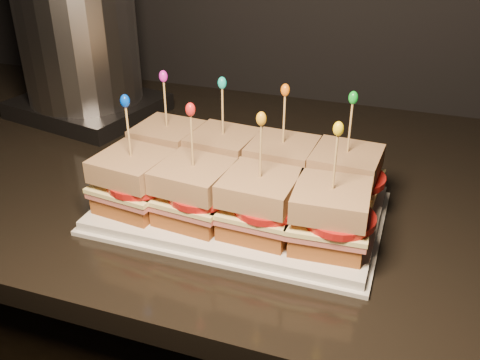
% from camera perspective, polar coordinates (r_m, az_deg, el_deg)
% --- Properties ---
extents(granite_slab, '(2.35, 0.73, 0.03)m').
position_cam_1_polar(granite_slab, '(0.86, 4.60, -0.36)').
color(granite_slab, black).
rests_on(granite_slab, cabinet).
extents(platter, '(0.37, 0.23, 0.02)m').
position_cam_1_polar(platter, '(0.74, 0.00, -3.13)').
color(platter, white).
rests_on(platter, granite_slab).
extents(platter_rim, '(0.38, 0.24, 0.01)m').
position_cam_1_polar(platter_rim, '(0.74, 0.00, -3.52)').
color(platter_rim, white).
rests_on(platter_rim, granite_slab).
extents(sandwich_0_bread_bot, '(0.09, 0.09, 0.02)m').
position_cam_1_polar(sandwich_0_bread_bot, '(0.82, -7.52, 1.56)').
color(sandwich_0_bread_bot, brown).
rests_on(sandwich_0_bread_bot, platter).
extents(sandwich_0_ham, '(0.10, 0.10, 0.01)m').
position_cam_1_polar(sandwich_0_ham, '(0.81, -7.59, 2.56)').
color(sandwich_0_ham, '#C75E57').
rests_on(sandwich_0_ham, sandwich_0_bread_bot).
extents(sandwich_0_cheese, '(0.10, 0.10, 0.01)m').
position_cam_1_polar(sandwich_0_cheese, '(0.81, -7.63, 3.01)').
color(sandwich_0_cheese, '#FFF19A').
rests_on(sandwich_0_cheese, sandwich_0_ham).
extents(sandwich_0_tomato, '(0.09, 0.09, 0.01)m').
position_cam_1_polar(sandwich_0_tomato, '(0.80, -7.07, 3.20)').
color(sandwich_0_tomato, '#B41714').
rests_on(sandwich_0_tomato, sandwich_0_cheese).
extents(sandwich_0_bread_top, '(0.09, 0.09, 0.03)m').
position_cam_1_polar(sandwich_0_bread_top, '(0.80, -7.75, 4.74)').
color(sandwich_0_bread_top, brown).
rests_on(sandwich_0_bread_top, sandwich_0_tomato).
extents(sandwich_0_pick, '(0.00, 0.00, 0.09)m').
position_cam_1_polar(sandwich_0_pick, '(0.78, -7.96, 7.75)').
color(sandwich_0_pick, tan).
rests_on(sandwich_0_pick, sandwich_0_bread_top).
extents(sandwich_0_frill, '(0.01, 0.01, 0.02)m').
position_cam_1_polar(sandwich_0_frill, '(0.77, -8.19, 10.90)').
color(sandwich_0_frill, '#D61FC9').
rests_on(sandwich_0_frill, sandwich_0_pick).
extents(sandwich_1_bread_bot, '(0.09, 0.09, 0.02)m').
position_cam_1_polar(sandwich_1_bread_bot, '(0.79, -1.76, 0.62)').
color(sandwich_1_bread_bot, brown).
rests_on(sandwich_1_bread_bot, platter).
extents(sandwich_1_ham, '(0.10, 0.10, 0.01)m').
position_cam_1_polar(sandwich_1_ham, '(0.78, -1.78, 1.65)').
color(sandwich_1_ham, '#C75E57').
rests_on(sandwich_1_ham, sandwich_1_bread_bot).
extents(sandwich_1_cheese, '(0.10, 0.10, 0.01)m').
position_cam_1_polar(sandwich_1_cheese, '(0.78, -1.79, 2.11)').
color(sandwich_1_cheese, '#FFF19A').
rests_on(sandwich_1_cheese, sandwich_1_ham).
extents(sandwich_1_tomato, '(0.09, 0.09, 0.01)m').
position_cam_1_polar(sandwich_1_tomato, '(0.76, -1.11, 2.29)').
color(sandwich_1_tomato, '#B41714').
rests_on(sandwich_1_tomato, sandwich_1_cheese).
extents(sandwich_1_bread_top, '(0.09, 0.09, 0.03)m').
position_cam_1_polar(sandwich_1_bread_top, '(0.76, -1.82, 3.91)').
color(sandwich_1_bread_top, brown).
rests_on(sandwich_1_bread_top, sandwich_1_tomato).
extents(sandwich_1_pick, '(0.00, 0.00, 0.09)m').
position_cam_1_polar(sandwich_1_pick, '(0.75, -1.87, 7.04)').
color(sandwich_1_pick, tan).
rests_on(sandwich_1_pick, sandwich_1_bread_top).
extents(sandwich_1_frill, '(0.01, 0.01, 0.02)m').
position_cam_1_polar(sandwich_1_frill, '(0.73, -1.92, 10.32)').
color(sandwich_1_frill, '#13BBAF').
rests_on(sandwich_1_frill, sandwich_1_pick).
extents(sandwich_2_bread_bot, '(0.09, 0.09, 0.02)m').
position_cam_1_polar(sandwich_2_bread_bot, '(0.76, 4.43, -0.40)').
color(sandwich_2_bread_bot, brown).
rests_on(sandwich_2_bread_bot, platter).
extents(sandwich_2_ham, '(0.10, 0.09, 0.01)m').
position_cam_1_polar(sandwich_2_ham, '(0.75, 4.47, 0.65)').
color(sandwich_2_ham, '#C75E57').
rests_on(sandwich_2_ham, sandwich_2_bread_bot).
extents(sandwich_2_cheese, '(0.10, 0.10, 0.01)m').
position_cam_1_polar(sandwich_2_cheese, '(0.75, 4.49, 1.12)').
color(sandwich_2_cheese, '#FFF19A').
rests_on(sandwich_2_cheese, sandwich_2_ham).
extents(sandwich_2_tomato, '(0.09, 0.09, 0.01)m').
position_cam_1_polar(sandwich_2_tomato, '(0.74, 5.28, 1.29)').
color(sandwich_2_tomato, '#B41714').
rests_on(sandwich_2_tomato, sandwich_2_cheese).
extents(sandwich_2_bread_top, '(0.09, 0.09, 0.03)m').
position_cam_1_polar(sandwich_2_bread_top, '(0.74, 4.57, 2.96)').
color(sandwich_2_bread_top, brown).
rests_on(sandwich_2_bread_top, sandwich_2_tomato).
extents(sandwich_2_pick, '(0.00, 0.00, 0.09)m').
position_cam_1_polar(sandwich_2_pick, '(0.72, 4.70, 6.17)').
color(sandwich_2_pick, tan).
rests_on(sandwich_2_pick, sandwich_2_bread_top).
extents(sandwich_2_frill, '(0.01, 0.01, 0.02)m').
position_cam_1_polar(sandwich_2_frill, '(0.71, 4.85, 9.55)').
color(sandwich_2_frill, orange).
rests_on(sandwich_2_frill, sandwich_2_pick).
extents(sandwich_3_bread_bot, '(0.09, 0.09, 0.02)m').
position_cam_1_polar(sandwich_3_bread_bot, '(0.75, 10.93, -1.47)').
color(sandwich_3_bread_bot, brown).
rests_on(sandwich_3_bread_bot, platter).
extents(sandwich_3_ham, '(0.10, 0.10, 0.01)m').
position_cam_1_polar(sandwich_3_ham, '(0.74, 11.04, -0.41)').
color(sandwich_3_ham, '#C75E57').
rests_on(sandwich_3_ham, sandwich_3_bread_bot).
extents(sandwich_3_cheese, '(0.10, 0.10, 0.01)m').
position_cam_1_polar(sandwich_3_cheese, '(0.74, 11.09, 0.06)').
color(sandwich_3_cheese, '#FFF19A').
rests_on(sandwich_3_cheese, sandwich_3_ham).
extents(sandwich_3_tomato, '(0.09, 0.09, 0.01)m').
position_cam_1_polar(sandwich_3_tomato, '(0.73, 11.99, 0.22)').
color(sandwich_3_tomato, '#B41714').
rests_on(sandwich_3_tomato, sandwich_3_cheese).
extents(sandwich_3_bread_top, '(0.09, 0.09, 0.03)m').
position_cam_1_polar(sandwich_3_bread_top, '(0.73, 11.28, 1.92)').
color(sandwich_3_bread_top, brown).
rests_on(sandwich_3_bread_top, sandwich_3_tomato).
extents(sandwich_3_pick, '(0.00, 0.00, 0.09)m').
position_cam_1_polar(sandwich_3_pick, '(0.71, 11.62, 5.17)').
color(sandwich_3_pick, tan).
rests_on(sandwich_3_pick, sandwich_3_bread_top).
extents(sandwich_3_frill, '(0.01, 0.01, 0.02)m').
position_cam_1_polar(sandwich_3_frill, '(0.69, 11.98, 8.60)').
color(sandwich_3_frill, green).
rests_on(sandwich_3_frill, sandwich_3_pick).
extents(sandwich_4_bread_bot, '(0.09, 0.09, 0.02)m').
position_cam_1_polar(sandwich_4_bread_bot, '(0.74, -11.08, -1.94)').
color(sandwich_4_bread_bot, brown).
rests_on(sandwich_4_bread_bot, platter).
extents(sandwich_4_ham, '(0.10, 0.10, 0.01)m').
position_cam_1_polar(sandwich_4_ham, '(0.73, -11.20, -0.87)').
color(sandwich_4_ham, '#C75E57').
rests_on(sandwich_4_ham, sandwich_4_bread_bot).
extents(sandwich_4_cheese, '(0.11, 0.10, 0.01)m').
position_cam_1_polar(sandwich_4_cheese, '(0.73, -11.25, -0.39)').
color(sandwich_4_cheese, '#FFF19A').
rests_on(sandwich_4_cheese, sandwich_4_ham).
extents(sandwich_4_tomato, '(0.09, 0.09, 0.01)m').
position_cam_1_polar(sandwich_4_tomato, '(0.71, -10.70, -0.24)').
color(sandwich_4_tomato, '#B41714').
rests_on(sandwich_4_tomato, sandwich_4_cheese).
extents(sandwich_4_bread_top, '(0.10, 0.10, 0.03)m').
position_cam_1_polar(sandwich_4_bread_top, '(0.71, -11.45, 1.49)').
color(sandwich_4_bread_top, brown).
rests_on(sandwich_4_bread_top, sandwich_4_tomato).
extents(sandwich_4_pick, '(0.00, 0.00, 0.09)m').
position_cam_1_polar(sandwich_4_pick, '(0.70, -11.80, 4.78)').
color(sandwich_4_pick, tan).
rests_on(sandwich_4_pick, sandwich_4_bread_top).
extents(sandwich_4_frill, '(0.01, 0.01, 0.02)m').
position_cam_1_polar(sandwich_4_frill, '(0.68, -12.17, 8.25)').
color(sandwich_4_frill, '#023DDB').
rests_on(sandwich_4_frill, sandwich_4_pick).
extents(sandwich_5_bread_bot, '(0.09, 0.09, 0.02)m').
position_cam_1_polar(sandwich_5_bread_bot, '(0.70, -4.81, -3.17)').
color(sandwich_5_bread_bot, brown).
rests_on(sandwich_5_bread_bot, platter).
extents(sandwich_5_ham, '(0.10, 0.10, 0.01)m').
position_cam_1_polar(sandwich_5_ham, '(0.69, -4.87, -2.06)').
color(sandwich_5_ham, '#C75E57').
rests_on(sandwich_5_ham, sandwich_5_bread_bot).
extents(sandwich_5_cheese, '(0.10, 0.10, 0.01)m').
position_cam_1_polar(sandwich_5_cheese, '(0.69, -4.89, -1.56)').
color(sandwich_5_cheese, '#FFF19A').
rests_on(sandwich_5_cheese, sandwich_5_ham).
extents(sandwich_5_tomato, '(0.09, 0.09, 0.01)m').
position_cam_1_polar(sandwich_5_tomato, '(0.68, -4.19, -1.42)').
color(sandwich_5_tomato, '#B41714').
rests_on(sandwich_5_tomato, sandwich_5_cheese).
extents(sandwich_5_bread_top, '(0.09, 0.09, 0.03)m').
position_cam_1_polar(sandwich_5_bread_top, '(0.68, -4.98, 0.40)').
color(sandwich_5_bread_top, brown).
rests_on(sandwich_5_bread_top, sandwich_5_tomato).
extents(sandwich_5_pick, '(0.00, 0.00, 0.09)m').
position_cam_1_polar(sandwich_5_pick, '(0.66, -5.14, 3.85)').
color(sandwich_5_pick, tan).
rests_on(sandwich_5_pick, sandwich_5_bread_top).
extents(sandwich_5_frill, '(0.01, 0.01, 0.02)m').
position_cam_1_polar(sandwich_5_frill, '(0.64, -5.32, 7.51)').
color(sandwich_5_frill, red).
rests_on(sandwich_5_frill, sandwich_5_pick).
extents(sandwich_6_bread_bot, '(0.09, 0.09, 0.02)m').
position_cam_1_polar(sandwich_6_bread_bot, '(0.68, 2.06, -4.48)').
color(sandwich_6_bread_bot, brown).
rests_on(sandwich_6_bread_bot, platter).
extents(sandwich_6_ham, '(0.10, 0.09, 0.01)m').
position_cam_1_polar(sandwich_6_ham, '(0.67, 2.08, -3.34)').
color(sandwich_6_ham, '#C75E57').
rests_on(sandwich_6_ham, sandwich_6_bread_bot).
extents(sandwich_6_cheese, '(0.10, 0.10, 0.01)m').
position_cam_1_polar(sandwich_6_cheese, '(0.66, 2.09, -2.82)').
color(sandwich_6_cheese, '#FFF19A').
rests_on(sandwich_6_cheese, sandwich_6_ham).
extents(sandwich_6_tomato, '(0.09, 0.09, 0.01)m').
position_cam_1_polar(sandwich_6_tomato, '(0.65, 2.95, -2.70)').
color(sandwich_6_tomato, '#B41714').
rests_on(sandwich_6_tomato, sandwich_6_cheese).
extents(sandwich_6_bread_top, '(0.09, 0.09, 0.03)m').
position_cam_1_polar(sandwich_6_bread_top, '(0.65, 2.13, -0.80)').
color(sandwich_6_bread_top, brown).
rests_on(sandwich_6_bread_top, sandwich_6_tomato).
extents(sandwich_6_pick, '(0.00, 0.00, 0.09)m').
position_cam_1_polar(sandwich_6_pick, '(0.63, 2.20, 2.76)').
color(sandwich_6_pick, tan).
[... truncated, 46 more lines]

